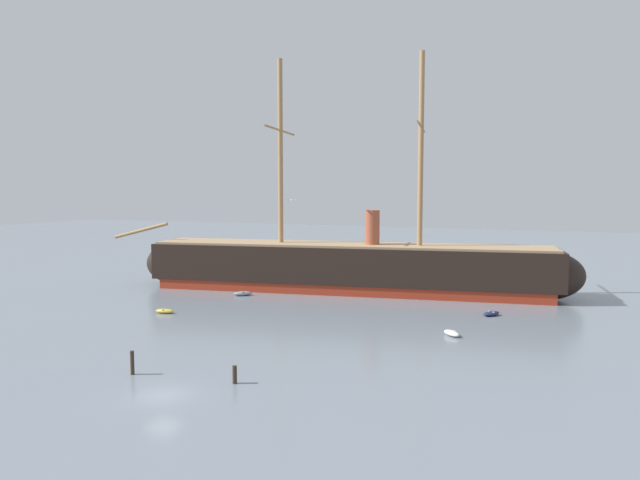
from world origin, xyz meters
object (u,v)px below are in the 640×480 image
at_px(dinghy_mid_right, 452,333).
at_px(seagull_in_flight, 291,200).
at_px(dinghy_alongside_stern, 491,314).
at_px(dinghy_alongside_bow, 243,293).
at_px(dinghy_mid_left, 165,311).
at_px(sailboat_far_left, 239,271).
at_px(tall_ship, 348,267).
at_px(mooring_piling_nearest, 235,375).
at_px(mooring_piling_left_pair, 132,363).

height_order(dinghy_mid_right, seagull_in_flight, seagull_in_flight).
bearing_deg(dinghy_alongside_stern, dinghy_alongside_bow, 179.75).
distance_m(dinghy_mid_left, sailboat_far_left, 34.09).
distance_m(tall_ship, sailboat_far_left, 26.49).
height_order(dinghy_mid_right, sailboat_far_left, sailboat_far_left).
height_order(dinghy_alongside_bow, mooring_piling_nearest, mooring_piling_nearest).
relative_size(dinghy_mid_left, seagull_in_flight, 2.73).
bearing_deg(dinghy_mid_right, sailboat_far_left, 145.21).
bearing_deg(dinghy_mid_left, mooring_piling_nearest, -41.62).
bearing_deg(tall_ship, dinghy_mid_right, -47.65).
bearing_deg(mooring_piling_left_pair, dinghy_mid_right, 46.01).
bearing_deg(mooring_piling_left_pair, sailboat_far_left, 111.77).
xyz_separation_m(dinghy_mid_left, seagull_in_flight, (19.04, -3.05, 14.04)).
distance_m(dinghy_mid_left, mooring_piling_left_pair, 24.31).
distance_m(dinghy_mid_left, dinghy_mid_right, 35.21).
xyz_separation_m(dinghy_alongside_stern, seagull_in_flight, (-18.88, -17.20, 14.03)).
distance_m(tall_ship, mooring_piling_left_pair, 44.53).
bearing_deg(tall_ship, mooring_piling_left_pair, -94.05).
xyz_separation_m(tall_ship, mooring_piling_left_pair, (-3.14, -44.33, -2.77)).
height_order(mooring_piling_left_pair, seagull_in_flight, seagull_in_flight).
xyz_separation_m(tall_ship, mooring_piling_nearest, (5.92, -42.98, -3.05)).
height_order(tall_ship, mooring_piling_nearest, tall_ship).
relative_size(dinghy_alongside_bow, sailboat_far_left, 0.51).
bearing_deg(mooring_piling_left_pair, dinghy_alongside_bow, 105.69).
bearing_deg(dinghy_alongside_bow, mooring_piling_left_pair, -74.31).
bearing_deg(seagull_in_flight, dinghy_alongside_stern, 42.32).
xyz_separation_m(dinghy_mid_right, mooring_piling_nearest, (-13.34, -21.86, 0.44)).
xyz_separation_m(mooring_piling_nearest, seagull_in_flight, (-2.74, 16.30, 13.60)).
xyz_separation_m(dinghy_alongside_bow, mooring_piling_left_pair, (9.83, -34.99, 0.69)).
xyz_separation_m(dinghy_alongside_stern, mooring_piling_left_pair, (-25.20, -34.84, 0.71)).
relative_size(dinghy_mid_right, mooring_piling_nearest, 1.68).
relative_size(sailboat_far_left, mooring_piling_nearest, 3.84).
bearing_deg(mooring_piling_nearest, sailboat_far_left, 120.24).
xyz_separation_m(tall_ship, dinghy_mid_right, (19.26, -21.13, -3.49)).
xyz_separation_m(dinghy_mid_right, seagull_in_flight, (-16.08, -5.56, 14.04)).
distance_m(dinghy_mid_left, seagull_in_flight, 23.86).
bearing_deg(mooring_piling_nearest, tall_ship, 97.84).
relative_size(mooring_piling_nearest, mooring_piling_left_pair, 0.72).
bearing_deg(seagull_in_flight, sailboat_far_left, 127.62).
relative_size(dinghy_mid_left, mooring_piling_left_pair, 1.23).
distance_m(dinghy_mid_left, dinghy_alongside_stern, 40.48).
bearing_deg(tall_ship, mooring_piling_nearest, -82.16).
relative_size(dinghy_mid_left, dinghy_mid_right, 1.02).
xyz_separation_m(dinghy_alongside_bow, seagull_in_flight, (16.15, -17.35, 14.00)).
relative_size(tall_ship, dinghy_alongside_bow, 25.49).
bearing_deg(mooring_piling_nearest, mooring_piling_left_pair, -171.55).
distance_m(mooring_piling_nearest, seagull_in_flight, 21.40).
relative_size(sailboat_far_left, mooring_piling_left_pair, 2.76).
bearing_deg(mooring_piling_left_pair, tall_ship, 85.95).
height_order(tall_ship, dinghy_mid_right, tall_ship).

